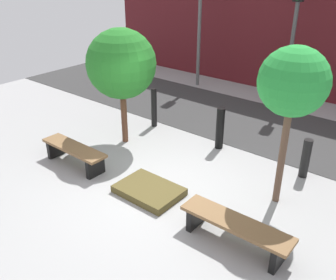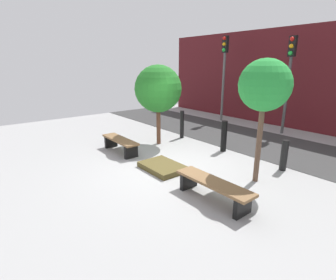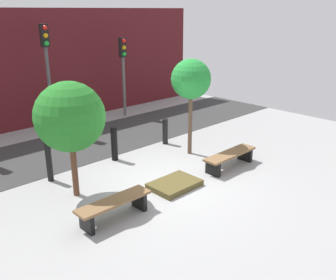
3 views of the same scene
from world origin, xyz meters
The scene contains 13 objects.
ground_plane centered at (0.00, 0.00, 0.00)m, with size 18.00×18.00×0.00m, color #989898.
road_strip centered at (0.00, 4.30, 0.01)m, with size 18.00×3.26×0.01m, color #343434.
building_facade centered at (0.00, 7.63, 2.20)m, with size 16.20×0.50×4.41m, color #511419.
bench_left centered at (-2.05, -0.36, 0.33)m, with size 1.75×0.46×0.47m.
bench_right centered at (2.05, -0.36, 0.33)m, with size 1.88×0.48×0.45m.
planter_bed centered at (0.00, -0.16, 0.07)m, with size 1.26×0.89×0.15m, color brown.
tree_behind_left_bench centered at (-2.05, 1.22, 1.99)m, with size 1.65×1.65×2.83m.
tree_behind_right_bench centered at (2.05, 1.22, 2.35)m, with size 1.20×1.20×2.98m.
bollard_far_left centered at (-2.12, 2.42, 0.54)m, with size 0.16×0.16×1.09m, color black.
bollard_left centered at (0.00, 2.42, 0.52)m, with size 0.20×0.20×1.04m, color black.
bollard_center centered at (2.12, 2.42, 0.43)m, with size 0.19×0.19×0.87m, color black.
traffic_light_mid_west centered at (0.00, 6.22, 2.67)m, with size 0.28×0.27×3.89m.
traffic_light_mid_east centered at (3.34, 6.22, 2.27)m, with size 0.28×0.27×3.27m.
Camera 3 is at (-6.18, -6.33, 4.34)m, focal length 40.00 mm.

